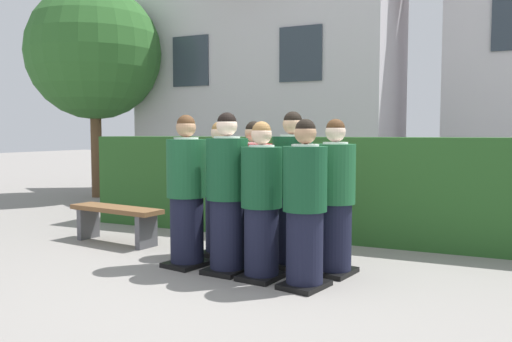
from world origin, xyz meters
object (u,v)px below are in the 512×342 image
student_front_row_3 (305,208)px  student_front_row_0 (187,195)px  student_rear_row_0 (220,192)px  student_rear_row_2 (292,193)px  student_front_row_1 (227,197)px  student_front_row_2 (261,205)px  wooden_bench (116,217)px  student_in_red_blazer (254,195)px  student_rear_row_3 (335,201)px

student_front_row_3 → student_front_row_0: bearing=171.1°
student_rear_row_0 → student_front_row_3: bearing=-31.7°
student_rear_row_2 → student_front_row_1: bearing=-136.2°
student_front_row_2 → wooden_bench: bearing=162.9°
student_in_red_blazer → student_rear_row_2: 0.49m
student_rear_row_3 → student_rear_row_2: bearing=167.7°
student_rear_row_3 → student_front_row_2: bearing=-141.7°
student_front_row_0 → student_rear_row_2: bearing=23.7°
student_front_row_2 → student_front_row_3: 0.49m
student_rear_row_0 → student_rear_row_2: student_rear_row_2 is taller
student_rear_row_2 → student_rear_row_3: size_ratio=1.06×
student_front_row_0 → student_front_row_3: bearing=-8.9°
student_front_row_2 → student_rear_row_0: student_rear_row_0 is taller
student_front_row_1 → student_rear_row_3: bearing=21.1°
student_front_row_0 → student_front_row_2: (0.95, -0.13, -0.04)m
student_in_red_blazer → wooden_bench: (-2.06, 0.11, -0.40)m
student_front_row_0 → wooden_bench: student_front_row_0 is taller
student_front_row_1 → wooden_bench: bearing=161.6°
student_rear_row_2 → student_front_row_3: bearing=-60.8°
student_front_row_0 → student_front_row_1: size_ratio=0.99×
student_front_row_0 → wooden_bench: size_ratio=1.15×
student_front_row_1 → student_rear_row_0: bearing=124.0°
student_front_row_3 → student_rear_row_3: size_ratio=0.99×
student_front_row_1 → student_front_row_2: student_front_row_1 is taller
student_rear_row_2 → wooden_bench: student_rear_row_2 is taller
student_front_row_0 → student_rear_row_0: 0.62m
student_front_row_3 → student_rear_row_3: student_rear_row_3 is taller
student_front_row_2 → student_rear_row_0: bearing=139.5°
student_rear_row_3 → wooden_bench: bearing=174.9°
student_rear_row_2 → student_rear_row_3: (0.50, -0.11, -0.04)m
student_front_row_3 → student_rear_row_3: 0.59m
student_front_row_2 → wooden_bench: 2.58m
student_front_row_1 → student_rear_row_2: student_rear_row_2 is taller
student_front_row_3 → student_rear_row_2: (-0.38, 0.68, 0.05)m
student_front_row_0 → student_front_row_1: student_front_row_1 is taller
student_front_row_1 → student_front_row_2: bearing=-10.9°
student_front_row_2 → student_rear_row_0: 1.14m
student_front_row_0 → wooden_bench: (-1.49, 0.62, -0.43)m
student_front_row_0 → student_in_red_blazer: student_front_row_0 is taller
student_front_row_1 → student_rear_row_2: bearing=43.8°
student_rear_row_0 → student_rear_row_3: (1.48, -0.26, 0.00)m
student_front_row_0 → student_rear_row_3: 1.59m
student_in_red_blazer → student_rear_row_0: bearing=168.2°
student_rear_row_2 → wooden_bench: 2.58m
wooden_bench → student_front_row_0: bearing=-22.6°
student_rear_row_2 → student_front_row_0: bearing=-156.3°
student_front_row_2 → student_in_red_blazer: (-0.38, 0.64, 0.01)m
student_front_row_1 → student_front_row_3: size_ratio=1.05×
student_front_row_3 → student_in_red_blazer: bearing=139.6°
student_front_row_3 → student_in_red_blazer: size_ratio=1.00×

